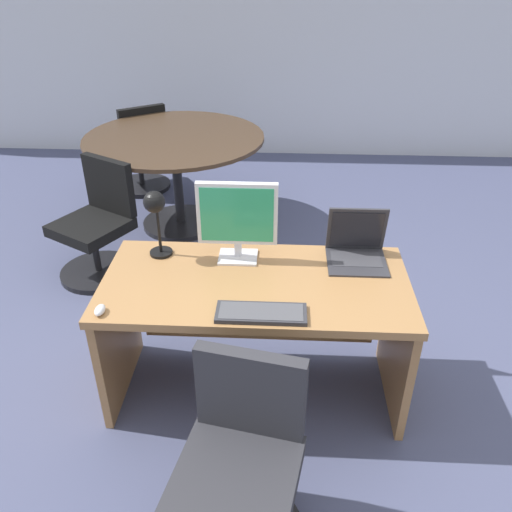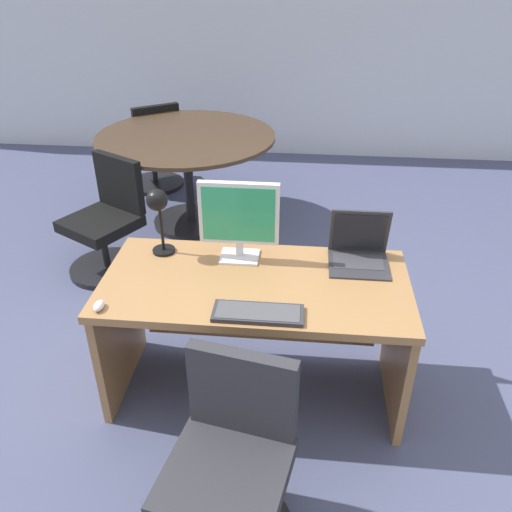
# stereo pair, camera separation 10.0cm
# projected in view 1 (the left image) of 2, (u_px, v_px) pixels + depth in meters

# --- Properties ---
(ground) EXTENTS (12.00, 12.00, 0.00)m
(ground) POSITION_uv_depth(u_px,v_px,m) (265.00, 252.00, 4.21)
(ground) COLOR #474C6B
(back_wall) EXTENTS (10.00, 0.10, 2.80)m
(back_wall) POSITION_uv_depth(u_px,v_px,m) (275.00, 23.00, 5.49)
(back_wall) COLOR silver
(back_wall) RESTS_ON ground
(desk) EXTENTS (1.51, 0.73, 0.72)m
(desk) POSITION_uv_depth(u_px,v_px,m) (256.00, 309.00, 2.70)
(desk) COLOR #9E7042
(desk) RESTS_ON ground
(monitor) EXTENTS (0.40, 0.16, 0.42)m
(monitor) POSITION_uv_depth(u_px,v_px,m) (237.00, 217.00, 2.62)
(monitor) COLOR silver
(monitor) RESTS_ON desk
(laptop) EXTENTS (0.30, 0.28, 0.27)m
(laptop) POSITION_uv_depth(u_px,v_px,m) (357.00, 243.00, 2.71)
(laptop) COLOR #2D2D33
(laptop) RESTS_ON desk
(keyboard) EXTENTS (0.40, 0.15, 0.02)m
(keyboard) POSITION_uv_depth(u_px,v_px,m) (261.00, 313.00, 2.32)
(keyboard) COLOR #2D2D33
(keyboard) RESTS_ON desk
(mouse) EXTENTS (0.04, 0.08, 0.04)m
(mouse) POSITION_uv_depth(u_px,v_px,m) (100.00, 310.00, 2.33)
(mouse) COLOR silver
(mouse) RESTS_ON desk
(desk_lamp) EXTENTS (0.12, 0.14, 0.37)m
(desk_lamp) POSITION_uv_depth(u_px,v_px,m) (155.00, 210.00, 2.62)
(desk_lamp) COLOR black
(desk_lamp) RESTS_ON desk
(office_chair) EXTENTS (0.56, 0.57, 0.83)m
(office_chair) POSITION_uv_depth(u_px,v_px,m) (240.00, 476.00, 2.06)
(office_chair) COLOR black
(office_chair) RESTS_ON ground
(meeting_table) EXTENTS (1.45, 1.45, 0.80)m
(meeting_table) POSITION_uv_depth(u_px,v_px,m) (176.00, 159.00, 4.30)
(meeting_table) COLOR black
(meeting_table) RESTS_ON ground
(meeting_chair_near) EXTENTS (0.63, 0.64, 0.84)m
(meeting_chair_near) POSITION_uv_depth(u_px,v_px,m) (98.00, 231.00, 3.80)
(meeting_chair_near) COLOR black
(meeting_chair_near) RESTS_ON ground
(meeting_chair_far) EXTENTS (0.64, 0.65, 0.86)m
(meeting_chair_far) POSITION_uv_depth(u_px,v_px,m) (141.00, 157.00, 5.09)
(meeting_chair_far) COLOR black
(meeting_chair_far) RESTS_ON ground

